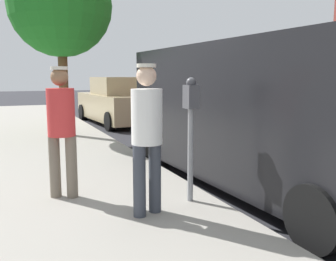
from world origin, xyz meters
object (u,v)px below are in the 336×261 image
object	(u,v)px
pedestrian_in_white	(147,130)
street_tree	(60,6)
pedestrian_in_red	(61,124)
parked_van	(259,111)
parked_sedan_behind	(119,103)
parking_meter_near	(191,118)

from	to	relation	value
pedestrian_in_white	street_tree	world-z (taller)	street_tree
pedestrian_in_white	street_tree	distance (m)	6.62
street_tree	pedestrian_in_red	bearing A→B (deg)	81.68
parked_van	street_tree	size ratio (longest dim) A/B	1.15
pedestrian_in_red	parked_sedan_behind	size ratio (longest dim) A/B	0.37
parked_sedan_behind	street_tree	distance (m)	4.52
pedestrian_in_white	pedestrian_in_red	bearing A→B (deg)	-51.72
pedestrian_in_red	street_tree	size ratio (longest dim) A/B	0.36
parked_van	street_tree	xyz separation A→B (m)	(2.15, -5.32, 2.28)
parking_meter_near	street_tree	size ratio (longest dim) A/B	0.33
parked_van	parking_meter_near	bearing A→B (deg)	23.99
parking_meter_near	parked_van	size ratio (longest dim) A/B	0.29
pedestrian_in_red	parked_van	size ratio (longest dim) A/B	0.31
parked_sedan_behind	parking_meter_near	bearing A→B (deg)	79.63
street_tree	parked_van	bearing A→B (deg)	112.05
pedestrian_in_red	parked_van	world-z (taller)	parked_van
pedestrian_in_red	parked_sedan_behind	distance (m)	8.62
pedestrian_in_white	parked_van	size ratio (longest dim) A/B	0.32
parked_sedan_behind	street_tree	bearing A→B (deg)	51.41
parked_sedan_behind	street_tree	world-z (taller)	street_tree
parking_meter_near	parked_sedan_behind	world-z (taller)	parking_meter_near
parking_meter_near	street_tree	xyz separation A→B (m)	(0.65, -5.99, 2.25)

